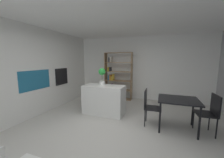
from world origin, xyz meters
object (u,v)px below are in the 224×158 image
Objects in this scene: built_in_oven at (62,76)px; dining_chair_island_side at (149,104)px; potted_plant_on_island at (102,75)px; dining_table at (178,103)px; dining_chair_window_side at (210,110)px; kitchen_island at (104,99)px; open_bookshelf at (116,76)px.

built_in_oven is 0.64× the size of dining_chair_island_side.
potted_plant_on_island is at bearing 75.74° from dining_chair_island_side.
potted_plant_on_island reaches higher than dining_table.
dining_chair_island_side is 1.34m from dining_chair_window_side.
dining_table is (2.20, -0.38, -0.56)m from potted_plant_on_island.
dining_table is 0.97× the size of dining_chair_island_side.
kitchen_island is at bearing -100.53° from dining_chair_window_side.
kitchen_island is at bearing 78.00° from dining_chair_island_side.
built_in_oven is 0.30× the size of open_bookshelf.
kitchen_island is 2.38× the size of potted_plant_on_island.
open_bookshelf is at bearing 138.31° from dining_table.
kitchen_island is 1.37× the size of dining_chair_island_side.
built_in_oven is 0.47× the size of kitchen_island.
built_in_oven reaches higher than kitchen_island.
dining_table is 0.68m from dining_chair_window_side.
built_in_oven is 3.99m from dining_table.
dining_table is (2.26, -2.02, -0.34)m from open_bookshelf.
open_bookshelf is at bearing 37.90° from dining_chair_island_side.
open_bookshelf is 2.21× the size of dining_table.
open_bookshelf is at bearing 92.31° from potted_plant_on_island.
potted_plant_on_island reaches higher than kitchen_island.
dining_table is (3.93, -0.51, -0.42)m from built_in_oven.
dining_chair_window_side is at bearing -6.27° from built_in_oven.
dining_chair_island_side reaches higher than kitchen_island.
built_in_oven is at bearing -137.92° from open_bookshelf.
dining_chair_island_side reaches higher than dining_table.
dining_chair_island_side is (3.26, -0.51, -0.54)m from built_in_oven.
kitchen_island is 1.41× the size of dining_table.
potted_plant_on_island is at bearing -87.69° from open_bookshelf.
dining_chair_island_side reaches higher than dining_chair_window_side.
dining_chair_island_side is at bearing -13.93° from potted_plant_on_island.
dining_chair_island_side is (1.59, -2.02, -0.46)m from open_bookshelf.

